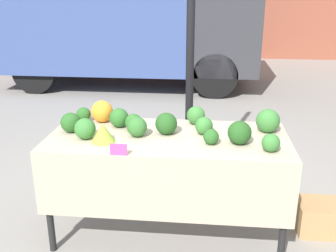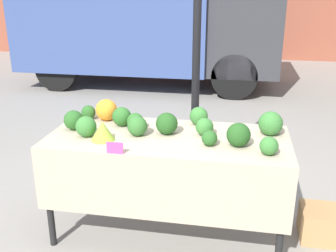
{
  "view_description": "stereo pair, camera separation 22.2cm",
  "coord_description": "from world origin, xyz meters",
  "px_view_note": "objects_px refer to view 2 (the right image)",
  "views": [
    {
      "loc": [
        0.28,
        -2.73,
        1.88
      ],
      "look_at": [
        0.0,
        0.0,
        0.91
      ],
      "focal_mm": 42.0,
      "sensor_mm": 36.0,
      "label": 1
    },
    {
      "loc": [
        0.5,
        -2.7,
        1.88
      ],
      "look_at": [
        0.0,
        0.0,
        0.91
      ],
      "focal_mm": 42.0,
      "sensor_mm": 36.0,
      "label": 2
    }
  ],
  "objects_px": {
    "orange_cauliflower": "(106,110)",
    "produce_crate": "(327,224)",
    "parked_truck": "(143,13)",
    "price_sign": "(115,148)"
  },
  "relations": [
    {
      "from": "price_sign",
      "to": "produce_crate",
      "type": "bearing_deg",
      "value": 18.51
    },
    {
      "from": "parked_truck",
      "to": "produce_crate",
      "type": "height_order",
      "value": "parked_truck"
    },
    {
      "from": "orange_cauliflower",
      "to": "produce_crate",
      "type": "xyz_separation_m",
      "value": [
        1.82,
        -0.15,
        -0.79
      ]
    },
    {
      "from": "parked_truck",
      "to": "produce_crate",
      "type": "bearing_deg",
      "value": -61.53
    },
    {
      "from": "parked_truck",
      "to": "price_sign",
      "type": "height_order",
      "value": "parked_truck"
    },
    {
      "from": "parked_truck",
      "to": "price_sign",
      "type": "distance_m",
      "value": 5.65
    },
    {
      "from": "parked_truck",
      "to": "orange_cauliflower",
      "type": "xyz_separation_m",
      "value": [
        0.88,
        -4.83,
        -0.49
      ]
    },
    {
      "from": "orange_cauliflower",
      "to": "produce_crate",
      "type": "relative_size",
      "value": 0.44
    },
    {
      "from": "orange_cauliflower",
      "to": "produce_crate",
      "type": "height_order",
      "value": "orange_cauliflower"
    },
    {
      "from": "price_sign",
      "to": "produce_crate",
      "type": "xyz_separation_m",
      "value": [
        1.53,
        0.51,
        -0.74
      ]
    }
  ]
}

